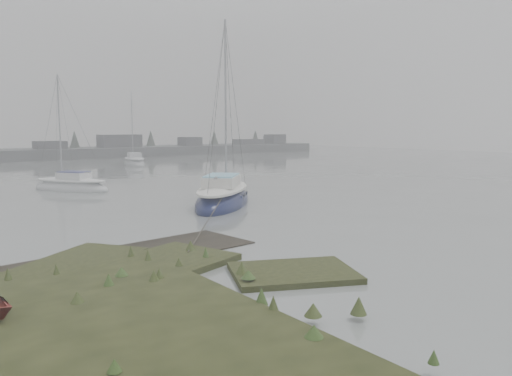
% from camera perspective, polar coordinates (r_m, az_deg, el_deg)
% --- Properties ---
extents(ground, '(160.00, 160.00, 0.00)m').
position_cam_1_polar(ground, '(42.23, -24.80, 0.44)').
color(ground, slate).
rests_on(ground, ground).
extents(far_shoreline, '(60.00, 8.00, 4.15)m').
position_cam_1_polar(far_shoreline, '(81.30, -11.04, 4.33)').
color(far_shoreline, '#4C4F51').
rests_on(far_shoreline, ground).
extents(sailboat_main, '(7.35, 7.39, 11.07)m').
position_cam_1_polar(sailboat_main, '(27.84, -3.81, -1.23)').
color(sailboat_main, '#0B1138').
rests_on(sailboat_main, ground).
extents(sailboat_white, '(4.86, 6.15, 8.48)m').
position_cam_1_polar(sailboat_white, '(36.53, -20.34, 0.16)').
color(sailboat_white, silver).
rests_on(sailboat_white, ground).
extents(sailboat_far_b, '(3.75, 6.83, 9.17)m').
position_cam_1_polar(sailboat_far_b, '(59.90, -13.73, 2.86)').
color(sailboat_far_b, '#9EA4A7').
rests_on(sailboat_far_b, ground).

